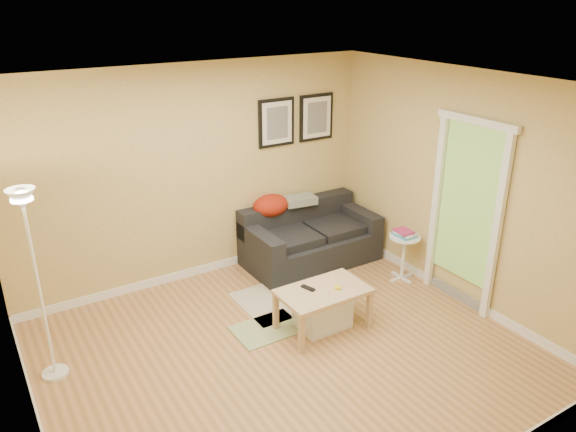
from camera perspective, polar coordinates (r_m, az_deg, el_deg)
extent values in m
plane|color=#B7814E|center=(5.62, -0.19, -13.94)|extent=(4.50, 4.50, 0.00)
plane|color=white|center=(4.60, -0.23, 13.24)|extent=(4.50, 4.50, 0.00)
plane|color=#CEBB6A|center=(6.65, -9.33, 4.23)|extent=(4.50, 0.00, 4.50)
plane|color=#CEBB6A|center=(3.64, 17.00, -12.58)|extent=(4.50, 0.00, 4.50)
plane|color=#CEBB6A|center=(4.36, -26.51, -7.89)|extent=(0.00, 4.00, 4.00)
plane|color=#CEBB6A|center=(6.36, 17.32, 2.68)|extent=(0.00, 4.00, 4.00)
cube|color=white|center=(7.12, -8.68, -5.40)|extent=(4.50, 0.02, 0.10)
cube|color=white|center=(6.85, 16.08, -7.22)|extent=(0.02, 4.00, 0.10)
cube|color=#BFB897|center=(6.54, 0.40, -8.20)|extent=(1.25, 0.85, 0.01)
cube|color=#668C4C|center=(5.96, -2.17, -11.54)|extent=(0.70, 0.50, 0.01)
cube|color=black|center=(5.76, 2.08, -7.43)|extent=(0.10, 0.17, 0.02)
cylinder|color=yellow|center=(5.77, 5.17, -7.36)|extent=(0.07, 0.07, 0.03)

